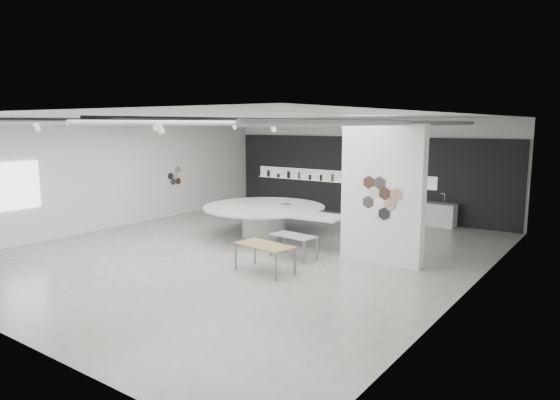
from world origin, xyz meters
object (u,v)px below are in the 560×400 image
Objects in this scene: partition_column at (382,195)px; display_island at (266,217)px; kitchen_counter at (435,214)px; sample_table_stone at (294,237)px; sample_table_wood at (265,247)px.

display_island is at bearing 171.13° from partition_column.
partition_column is 5.72m from kitchen_counter.
kitchen_counter reaches higher than sample_table_stone.
sample_table_stone is 6.75m from kitchen_counter.
kitchen_counter reaches higher than display_island.
kitchen_counter is (-0.42, 5.54, -1.38)m from partition_column.
partition_column is at bearing 25.70° from sample_table_stone.
sample_table_wood is 1.46m from sample_table_stone.
partition_column is at bearing -11.65° from display_island.
sample_table_wood is at bearing -128.42° from partition_column.
partition_column is 3.34m from sample_table_wood.
partition_column is at bearing 51.58° from sample_table_wood.
display_island is at bearing 126.80° from sample_table_wood.
sample_table_wood is 1.05× the size of kitchen_counter.
sample_table_wood is at bearing -55.98° from display_island.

